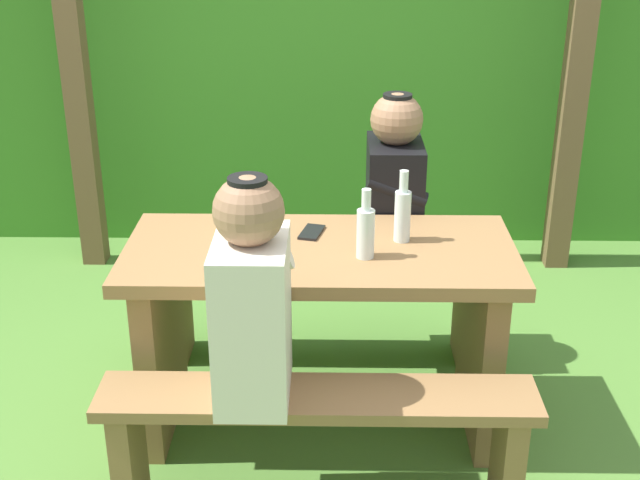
# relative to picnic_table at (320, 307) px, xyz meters

# --- Properties ---
(ground_plane) EXTENTS (12.00, 12.00, 0.00)m
(ground_plane) POSITION_rel_picnic_table_xyz_m (0.00, 0.00, -0.51)
(ground_plane) COLOR #4F7F32
(hedge_backdrop) EXTENTS (6.40, 1.09, 1.96)m
(hedge_backdrop) POSITION_rel_picnic_table_xyz_m (0.00, 2.36, 0.48)
(hedge_backdrop) COLOR #3A7E24
(hedge_backdrop) RESTS_ON ground_plane
(pergola_post_left) EXTENTS (0.12, 0.12, 2.02)m
(pergola_post_left) POSITION_rel_picnic_table_xyz_m (-1.27, 1.49, 0.50)
(pergola_post_left) COLOR brown
(pergola_post_left) RESTS_ON ground_plane
(pergola_post_right) EXTENTS (0.12, 0.12, 2.02)m
(pergola_post_right) POSITION_rel_picnic_table_xyz_m (1.27, 1.49, 0.50)
(pergola_post_right) COLOR brown
(pergola_post_right) RESTS_ON ground_plane
(picnic_table) EXTENTS (1.40, 0.64, 0.75)m
(picnic_table) POSITION_rel_picnic_table_xyz_m (0.00, 0.00, 0.00)
(picnic_table) COLOR olive
(picnic_table) RESTS_ON ground_plane
(bench_near) EXTENTS (1.40, 0.24, 0.47)m
(bench_near) POSITION_rel_picnic_table_xyz_m (0.00, -0.50, -0.17)
(bench_near) COLOR olive
(bench_near) RESTS_ON ground_plane
(bench_far) EXTENTS (1.40, 0.24, 0.47)m
(bench_far) POSITION_rel_picnic_table_xyz_m (0.00, 0.50, -0.17)
(bench_far) COLOR olive
(bench_far) RESTS_ON ground_plane
(person_white_shirt) EXTENTS (0.25, 0.35, 0.72)m
(person_white_shirt) POSITION_rel_picnic_table_xyz_m (-0.20, -0.50, 0.29)
(person_white_shirt) COLOR silver
(person_white_shirt) RESTS_ON bench_near
(person_black_coat) EXTENTS (0.25, 0.35, 0.72)m
(person_black_coat) POSITION_rel_picnic_table_xyz_m (0.30, 0.50, 0.29)
(person_black_coat) COLOR black
(person_black_coat) RESTS_ON bench_far
(drinking_glass) EXTENTS (0.07, 0.07, 0.10)m
(drinking_glass) POSITION_rel_picnic_table_xyz_m (-0.30, 0.14, 0.29)
(drinking_glass) COLOR silver
(drinking_glass) RESTS_ON picnic_table
(bottle_left) EXTENTS (0.06, 0.06, 0.25)m
(bottle_left) POSITION_rel_picnic_table_xyz_m (0.16, -0.08, 0.34)
(bottle_left) COLOR silver
(bottle_left) RESTS_ON picnic_table
(bottle_right) EXTENTS (0.06, 0.06, 0.27)m
(bottle_right) POSITION_rel_picnic_table_xyz_m (0.30, 0.07, 0.35)
(bottle_right) COLOR silver
(bottle_right) RESTS_ON picnic_table
(cell_phone) EXTENTS (0.10, 0.15, 0.01)m
(cell_phone) POSITION_rel_picnic_table_xyz_m (-0.03, 0.13, 0.24)
(cell_phone) COLOR black
(cell_phone) RESTS_ON picnic_table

